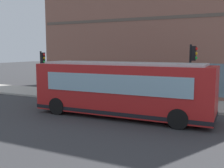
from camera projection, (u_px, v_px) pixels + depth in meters
The scene contains 12 objects.
ground at pixel (114, 115), 15.75m from camera, with size 120.00×120.00×0.00m, color #38383A.
sidewalk_curb at pixel (141, 100), 19.85m from camera, with size 4.00×40.00×0.15m, color #B2ADA3.
building_corner at pixel (167, 30), 25.28m from camera, with size 9.76×20.63×11.28m.
city_bus_nearside at pixel (122, 89), 15.16m from camera, with size 2.72×10.08×3.07m.
traffic_light_near_corner at pixel (192, 64), 16.69m from camera, with size 0.32×0.49×3.95m.
traffic_light_down_block at pixel (42, 65), 21.55m from camera, with size 0.32×0.49×3.52m.
fire_hydrant at pixel (193, 97), 18.67m from camera, with size 0.35×0.35×0.74m.
pedestrian_walking_along_curb at pixel (139, 84), 20.75m from camera, with size 0.32×0.32×1.74m.
pedestrian_by_light_pole at pixel (178, 87), 19.81m from camera, with size 0.32×0.32×1.62m.
pedestrian_near_hydrant at pixel (125, 86), 19.94m from camera, with size 0.32×0.32×1.71m.
pedestrian_near_building_entrance at pixel (152, 86), 19.65m from camera, with size 0.32×0.32×1.79m.
newspaper_vending_box at pixel (122, 90), 21.23m from camera, with size 0.44×0.43×0.90m.
Camera 1 is at (-13.92, -6.62, 3.72)m, focal length 43.34 mm.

